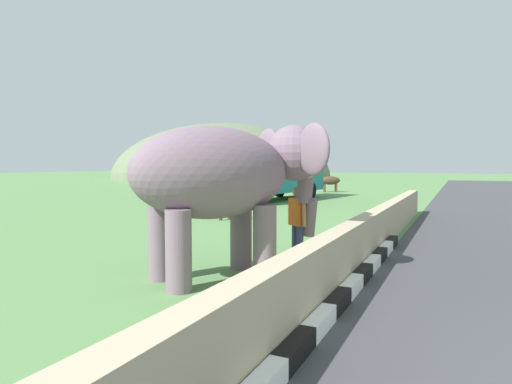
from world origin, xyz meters
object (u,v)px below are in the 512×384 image
at_px(bus_teal, 271,165).
at_px(cow_far, 330,181).
at_px(person_handler, 298,220).
at_px(cow_near, 220,197).
at_px(elephant, 230,175).
at_px(cow_mid, 303,184).

distance_m(bus_teal, cow_far, 9.38).
distance_m(person_handler, cow_near, 8.07).
height_order(elephant, cow_mid, elephant).
height_order(cow_near, cow_far, same).
bearing_deg(cow_near, elephant, -148.72).
xyz_separation_m(elephant, cow_far, (25.67, 5.24, -1.05)).
bearing_deg(cow_mid, cow_far, -2.33).
relative_size(person_handler, cow_near, 0.93).
bearing_deg(cow_near, bus_teal, 10.28).
height_order(bus_teal, cow_mid, bus_teal).
xyz_separation_m(elephant, cow_mid, (20.06, 5.47, -1.05)).
bearing_deg(bus_teal, cow_mid, -11.57).
xyz_separation_m(bus_teal, cow_far, (9.25, -0.97, -1.21)).
distance_m(elephant, person_handler, 2.04).
relative_size(cow_mid, cow_far, 1.03).
relative_size(elephant, cow_near, 2.23).
xyz_separation_m(elephant, bus_teal, (16.42, 6.22, 0.16)).
xyz_separation_m(elephant, cow_near, (7.60, 4.62, -1.05)).
xyz_separation_m(elephant, person_handler, (1.60, -0.78, -1.00)).
height_order(elephant, person_handler, elephant).
distance_m(bus_teal, cow_near, 9.04).
bearing_deg(elephant, cow_mid, 15.26).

